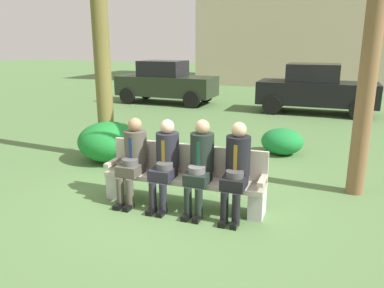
% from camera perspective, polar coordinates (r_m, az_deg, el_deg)
% --- Properties ---
extents(ground_plane, '(80.00, 80.00, 0.00)m').
position_cam_1_polar(ground_plane, '(5.90, -2.42, -8.51)').
color(ground_plane, '#527642').
extents(park_bench, '(2.43, 0.44, 0.90)m').
position_cam_1_polar(park_bench, '(5.63, -1.17, -4.89)').
color(park_bench, '#B7AD9E').
rests_on(park_bench, ground).
extents(seated_man_leftmost, '(0.34, 0.72, 1.28)m').
position_cam_1_polar(seated_man_leftmost, '(5.73, -8.94, -1.80)').
color(seated_man_leftmost, '#4C473D').
rests_on(seated_man_leftmost, ground).
extents(seated_man_centerleft, '(0.34, 0.72, 1.29)m').
position_cam_1_polar(seated_man_centerleft, '(5.51, -4.07, -2.31)').
color(seated_man_centerleft, '#23232D').
rests_on(seated_man_centerleft, ground).
extents(seated_man_centerright, '(0.34, 0.72, 1.33)m').
position_cam_1_polar(seated_man_centerright, '(5.32, 1.23, -2.71)').
color(seated_man_centerright, '#1E2823').
rests_on(seated_man_centerright, ground).
extents(seated_man_rightmost, '(0.34, 0.72, 1.33)m').
position_cam_1_polar(seated_man_rightmost, '(5.19, 6.74, -3.28)').
color(seated_man_rightmost, black).
rests_on(seated_man_rightmost, ground).
extents(shrub_near_bench, '(0.91, 0.83, 0.57)m').
position_cam_1_polar(shrub_near_bench, '(8.42, 13.52, 0.39)').
color(shrub_near_bench, '#1B7C35').
rests_on(shrub_near_bench, ground).
extents(shrub_mid_lawn, '(1.30, 1.19, 0.81)m').
position_cam_1_polar(shrub_mid_lawn, '(7.86, -12.42, 0.35)').
color(shrub_mid_lawn, '#1C7E2E').
rests_on(shrub_mid_lawn, ground).
extents(parked_car_near, '(3.94, 1.80, 1.68)m').
position_cam_1_polar(parked_car_near, '(15.22, -3.98, 9.33)').
color(parked_car_near, '#232D1E').
rests_on(parked_car_near, ground).
extents(parked_car_far, '(3.92, 1.74, 1.68)m').
position_cam_1_polar(parked_car_far, '(13.63, 18.25, 7.94)').
color(parked_car_far, black).
rests_on(parked_car_far, ground).
extents(building_backdrop, '(12.50, 7.90, 9.10)m').
position_cam_1_polar(building_backdrop, '(24.76, 17.63, 19.58)').
color(building_backdrop, '#C5B298').
rests_on(building_backdrop, ground).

